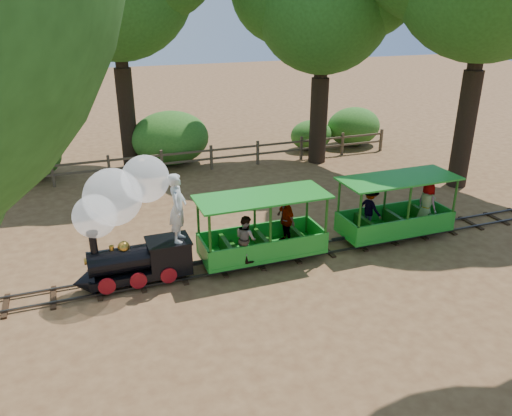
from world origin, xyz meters
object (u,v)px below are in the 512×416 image
object	(u,v)px
locomotive	(127,215)
fence	(187,158)
carriage_rear	(395,212)
carriage_front	(264,235)

from	to	relation	value
locomotive	fence	bearing A→B (deg)	68.17
carriage_rear	fence	world-z (taller)	carriage_rear
fence	carriage_front	bearing A→B (deg)	-88.80
locomotive	fence	world-z (taller)	locomotive
carriage_front	carriage_rear	bearing A→B (deg)	1.01
carriage_front	carriage_rear	xyz separation A→B (m)	(4.00, 0.07, -0.00)
carriage_front	fence	xyz separation A→B (m)	(-0.17, 8.04, -0.21)
carriage_front	fence	bearing A→B (deg)	91.20
carriage_rear	locomotive	bearing A→B (deg)	179.77
carriage_front	carriage_rear	size ratio (longest dim) A/B	1.00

